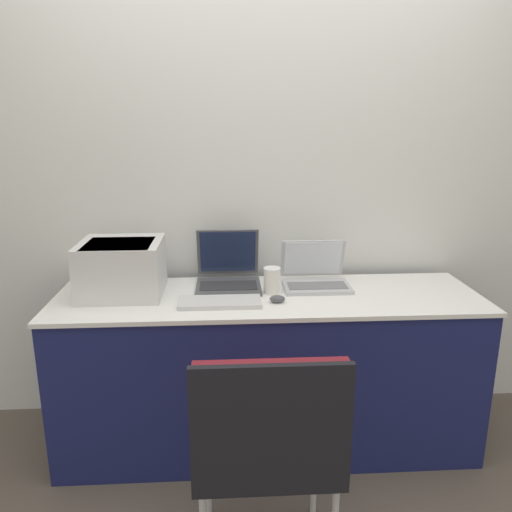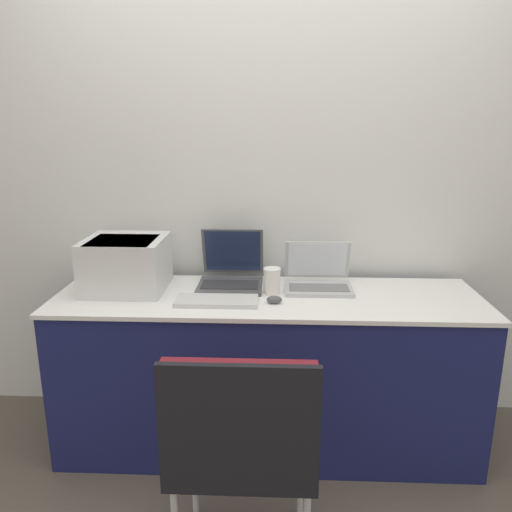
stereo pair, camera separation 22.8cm
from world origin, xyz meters
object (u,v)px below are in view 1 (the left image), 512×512
laptop_right (315,276)px  external_keyboard (220,302)px  chair (268,439)px  printer (122,266)px  laptop_left (228,274)px  mouse (277,299)px  coffee_cup (272,280)px

laptop_right → external_keyboard: bearing=-153.1°
external_keyboard → chair: bearing=-77.1°
printer → chair: printer is taller
printer → laptop_left: 0.51m
printer → mouse: size_ratio=5.37×
laptop_left → coffee_cup: 0.24m
laptop_right → mouse: size_ratio=4.62×
mouse → chair: bearing=-98.0°
laptop_left → laptop_right: bearing=-5.1°
chair → laptop_left: bearing=97.0°
external_keyboard → chair: size_ratio=0.41×
laptop_left → mouse: size_ratio=4.85×
mouse → external_keyboard: bearing=-178.3°
external_keyboard → printer: bearing=159.2°
laptop_left → mouse: laptop_left is taller
laptop_right → chair: bearing=-108.4°
laptop_right → coffee_cup: laptop_right is taller
laptop_right → coffee_cup: size_ratio=2.59×
laptop_left → external_keyboard: size_ratio=0.92×
laptop_right → coffee_cup: bearing=-156.2°
laptop_left → external_keyboard: bearing=-98.3°
printer → mouse: bearing=-13.0°
coffee_cup → chair: bearing=-95.9°
printer → chair: bearing=-54.7°
laptop_left → chair: bearing=-83.0°
laptop_right → mouse: (-0.21, -0.23, -0.03)m
external_keyboard → chair: chair is taller
laptop_right → mouse: 0.31m
external_keyboard → mouse: 0.25m
laptop_right → external_keyboard: 0.52m
coffee_cup → chair: (-0.09, -0.82, -0.26)m
mouse → chair: chair is taller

